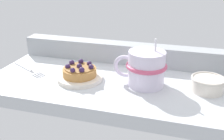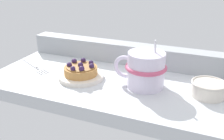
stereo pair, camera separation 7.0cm
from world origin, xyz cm
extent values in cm
cube|color=silver|center=(0.00, 0.00, -1.76)|extent=(65.03, 32.97, 3.52)
cube|color=#9EA3A8|center=(0.00, 13.81, 3.12)|extent=(63.73, 5.36, 6.24)
cylinder|color=silver|center=(-6.97, -2.59, 0.59)|extent=(12.53, 12.53, 1.17)
cylinder|color=silver|center=(-6.97, -2.59, 0.29)|extent=(6.89, 6.89, 0.59)
cylinder|color=#B77F42|center=(-6.97, -2.59, 2.26)|extent=(9.14, 9.14, 2.18)
cylinder|color=olive|center=(-6.97, -2.59, 3.50)|extent=(8.05, 8.05, 0.30)
sphere|color=#331E47|center=(-6.97, -2.59, 3.97)|extent=(1.48, 1.48, 1.48)
sphere|color=#331E47|center=(-3.65, -2.48, 4.07)|extent=(1.43, 1.43, 1.43)
sphere|color=#331E47|center=(-5.07, 0.18, 3.95)|extent=(1.36, 1.36, 1.36)
sphere|color=#331E47|center=(-7.80, 0.57, 4.08)|extent=(1.49, 1.49, 1.49)
sphere|color=#331E47|center=(-9.93, -0.87, 4.00)|extent=(1.53, 1.53, 1.53)
sphere|color=#331E47|center=(-9.84, -3.70, 3.94)|extent=(1.47, 1.47, 1.47)
sphere|color=#331E47|center=(-7.37, -5.99, 4.06)|extent=(1.38, 1.38, 1.38)
sphere|color=#331E47|center=(-5.18, -5.25, 4.11)|extent=(1.52, 1.52, 1.52)
cylinder|color=silver|center=(10.91, -0.84, 4.63)|extent=(9.46, 9.46, 9.25)
torus|color=#C64C70|center=(10.91, -0.84, 5.41)|extent=(10.61, 10.61, 1.11)
torus|color=silver|center=(5.27, -0.84, 4.63)|extent=(6.23, 1.05, 6.23)
cylinder|color=silver|center=(12.80, -0.13, 9.75)|extent=(0.60, 1.44, 5.69)
cube|color=silver|center=(-27.04, 0.74, 0.30)|extent=(9.49, 5.47, 0.60)
cube|color=silver|center=(-22.45, -1.69, 0.30)|extent=(1.32, 1.06, 0.60)
cube|color=silver|center=(-19.88, -4.30, 0.30)|extent=(3.20, 1.85, 0.60)
cube|color=silver|center=(-19.53, -3.65, 0.30)|extent=(3.20, 1.85, 0.60)
cube|color=silver|center=(-19.19, -3.00, 0.30)|extent=(3.20, 1.85, 0.60)
cube|color=silver|center=(-18.85, -2.35, 0.30)|extent=(3.20, 1.85, 0.60)
cylinder|color=silver|center=(26.26, 0.40, 1.69)|extent=(7.89, 7.89, 3.38)
torus|color=beige|center=(26.26, 0.40, 3.38)|extent=(8.34, 8.34, 0.60)
camera|label=1|loc=(19.93, -63.40, 30.50)|focal=42.32mm
camera|label=2|loc=(26.50, -61.09, 30.50)|focal=42.32mm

